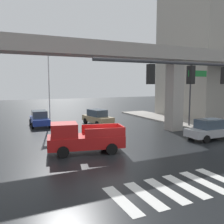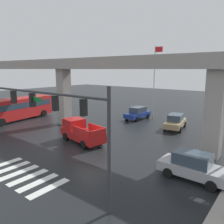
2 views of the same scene
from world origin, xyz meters
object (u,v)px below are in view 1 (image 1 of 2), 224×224
street_lamp_mid_block (190,85)px  flagpole (49,74)px  pickup_truck (81,138)px  sedan_tan (97,117)px  sedan_blue (40,119)px  sedan_silver (210,129)px

street_lamp_mid_block → flagpole: 15.97m
pickup_truck → sedan_tan: bearing=62.8°
sedan_blue → flagpole: (1.56, 1.74, 4.95)m
sedan_blue → sedan_tan: bearing=-14.8°
sedan_tan → street_lamp_mid_block: (8.47, -5.63, 3.70)m
street_lamp_mid_block → flagpole: bearing=145.5°
sedan_tan → sedan_silver: same height
street_lamp_mid_block → flagpole: flagpole is taller
sedan_silver → flagpole: (-10.43, 14.47, 4.95)m
pickup_truck → sedan_silver: size_ratio=1.24×
flagpole → sedan_blue: bearing=-131.9°
sedan_tan → pickup_truck: bearing=-117.2°
sedan_tan → street_lamp_mid_block: street_lamp_mid_block is taller
sedan_tan → street_lamp_mid_block: 10.83m
pickup_truck → street_lamp_mid_block: street_lamp_mid_block is taller
sedan_silver → sedan_blue: (-12.00, 12.72, 0.00)m
sedan_tan → sedan_blue: same height
sedan_blue → flagpole: flagpole is taller
sedan_silver → sedan_blue: size_ratio=0.99×
sedan_silver → flagpole: bearing=125.8°
pickup_truck → sedan_silver: (11.06, -0.80, -0.14)m
sedan_tan → sedan_blue: 6.42m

